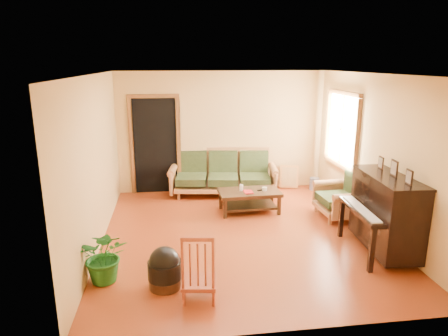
{
  "coord_description": "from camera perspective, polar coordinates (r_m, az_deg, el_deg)",
  "views": [
    {
      "loc": [
        -1.1,
        -6.04,
        2.78
      ],
      "look_at": [
        -0.26,
        0.2,
        1.1
      ],
      "focal_mm": 32.0,
      "sensor_mm": 36.0,
      "label": 1
    }
  ],
  "objects": [
    {
      "name": "floor",
      "position": [
        6.74,
        2.48,
        -9.44
      ],
      "size": [
        5.0,
        5.0,
        0.0
      ],
      "primitive_type": "plane",
      "color": "maroon",
      "rests_on": "ground"
    },
    {
      "name": "doorway",
      "position": [
        8.7,
        -9.79,
        3.09
      ],
      "size": [
        1.08,
        0.16,
        2.05
      ],
      "primitive_type": "cube",
      "color": "black",
      "rests_on": "floor"
    },
    {
      "name": "window",
      "position": [
        8.15,
        16.51,
        5.29
      ],
      "size": [
        0.12,
        1.36,
        1.46
      ],
      "primitive_type": "cube",
      "color": "white",
      "rests_on": "right_wall"
    },
    {
      "name": "sofa",
      "position": [
        8.51,
        -0.12,
        -0.74
      ],
      "size": [
        2.34,
        1.22,
        0.96
      ],
      "primitive_type": "cube",
      "rotation": [
        0.0,
        0.0,
        -0.13
      ],
      "color": "#9E6439",
      "rests_on": "floor"
    },
    {
      "name": "coffee_table",
      "position": [
        7.64,
        3.63,
        -4.76
      ],
      "size": [
        1.17,
        0.67,
        0.42
      ],
      "primitive_type": "cube",
      "rotation": [
        0.0,
        0.0,
        0.03
      ],
      "color": "black",
      "rests_on": "floor"
    },
    {
      "name": "armchair",
      "position": [
        7.6,
        16.19,
        -3.57
      ],
      "size": [
        0.89,
        0.93,
        0.89
      ],
      "primitive_type": "cube",
      "rotation": [
        0.0,
        0.0,
        0.05
      ],
      "color": "#9E6439",
      "rests_on": "floor"
    },
    {
      "name": "piano",
      "position": [
        6.39,
        22.13,
        -6.19
      ],
      "size": [
        0.88,
        1.39,
        1.19
      ],
      "primitive_type": "cube",
      "rotation": [
        0.0,
        0.0,
        -0.06
      ],
      "color": "black",
      "rests_on": "floor"
    },
    {
      "name": "footstool",
      "position": [
        5.26,
        -8.45,
        -14.55
      ],
      "size": [
        0.55,
        0.55,
        0.41
      ],
      "primitive_type": "cylinder",
      "rotation": [
        0.0,
        0.0,
        0.35
      ],
      "color": "black",
      "rests_on": "floor"
    },
    {
      "name": "red_chair",
      "position": [
        4.89,
        -3.62,
        -13.67
      ],
      "size": [
        0.46,
        0.5,
        0.88
      ],
      "primitive_type": "cube",
      "rotation": [
        0.0,
        0.0,
        -0.13
      ],
      "color": "maroon",
      "rests_on": "floor"
    },
    {
      "name": "leaning_frame",
      "position": [
        9.12,
        9.28,
        -1.21
      ],
      "size": [
        0.42,
        0.2,
        0.55
      ],
      "primitive_type": "cube",
      "rotation": [
        0.0,
        0.0,
        -0.29
      ],
      "color": "gold",
      "rests_on": "floor"
    },
    {
      "name": "ceramic_crock",
      "position": [
        9.17,
        12.77,
        -2.21
      ],
      "size": [
        0.28,
        0.28,
        0.27
      ],
      "primitive_type": "cylinder",
      "rotation": [
        0.0,
        0.0,
        0.38
      ],
      "color": "#2F428F",
      "rests_on": "floor"
    },
    {
      "name": "potted_plant",
      "position": [
        5.48,
        -16.61,
        -11.87
      ],
      "size": [
        0.74,
        0.67,
        0.73
      ],
      "primitive_type": "imported",
      "rotation": [
        0.0,
        0.0,
        -0.15
      ],
      "color": "#19591B",
      "rests_on": "floor"
    },
    {
      "name": "book",
      "position": [
        7.45,
        2.88,
        -3.48
      ],
      "size": [
        0.17,
        0.23,
        0.02
      ],
      "primitive_type": "imported",
      "rotation": [
        0.0,
        0.0,
        0.04
      ],
      "color": "#A11518",
      "rests_on": "coffee_table"
    },
    {
      "name": "candle",
      "position": [
        7.56,
        2.5,
        -2.82
      ],
      "size": [
        0.08,
        0.08,
        0.12
      ],
      "primitive_type": "cylinder",
      "rotation": [
        0.0,
        0.0,
        -0.17
      ],
      "color": "white",
      "rests_on": "coffee_table"
    },
    {
      "name": "glass_jar",
      "position": [
        7.6,
        5.8,
        -2.98
      ],
      "size": [
        0.1,
        0.1,
        0.07
      ],
      "primitive_type": "cylinder",
      "rotation": [
        0.0,
        0.0,
        0.02
      ],
      "color": "silver",
      "rests_on": "coffee_table"
    },
    {
      "name": "remote",
      "position": [
        7.61,
        5.36,
        -3.16
      ],
      "size": [
        0.17,
        0.08,
        0.02
      ],
      "primitive_type": "cube",
      "rotation": [
        0.0,
        0.0,
        0.23
      ],
      "color": "black",
      "rests_on": "coffee_table"
    }
  ]
}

